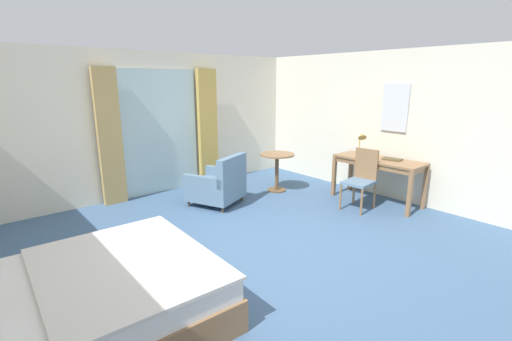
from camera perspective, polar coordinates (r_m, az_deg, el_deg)
ground at (r=4.40m, az=0.39°, el=-13.82°), size 6.95×6.79×0.10m
wall_back at (r=6.63m, az=-17.63°, el=7.01°), size 6.55×0.12×2.52m
wall_right at (r=6.50m, az=22.67°, el=6.45°), size 0.12×6.39×2.52m
balcony_glass_door at (r=6.68m, az=-15.06°, el=5.94°), size 1.43×0.02×2.21m
curtain_panel_left at (r=6.25m, az=-22.45°, el=4.91°), size 0.37×0.10×2.24m
curtain_panel_right at (r=7.04m, az=-7.78°, el=6.79°), size 0.39×0.10×2.24m
bed at (r=3.37m, az=-26.75°, el=-18.71°), size 2.16×1.75×0.96m
writing_desk at (r=6.27m, az=19.07°, el=0.99°), size 0.60×1.46×0.75m
desk_chair at (r=5.93m, az=16.60°, el=-0.94°), size 0.52×0.46×0.96m
desk_lamp at (r=6.19m, az=16.57°, el=4.90°), size 0.28×0.26×0.48m
closed_book at (r=6.24m, az=21.06°, el=1.71°), size 0.25×0.33×0.02m
armchair_by_window at (r=5.93m, az=-6.06°, el=-2.33°), size 1.00×1.01×0.85m
round_cafe_table at (r=6.59m, az=3.40°, el=1.11°), size 0.64×0.64×0.71m
wall_mirror at (r=6.46m, az=21.46°, el=9.38°), size 0.02×0.46×0.79m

